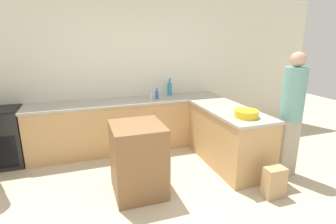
{
  "coord_description": "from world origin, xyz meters",
  "views": [
    {
      "loc": [
        -0.78,
        -2.34,
        1.93
      ],
      "look_at": [
        0.35,
        1.0,
        0.93
      ],
      "focal_mm": 28.0,
      "sensor_mm": 36.0,
      "label": 1
    }
  ],
  "objects_px": {
    "water_bottle_blue": "(157,95)",
    "mixing_bowl": "(246,114)",
    "vinegar_bottle_clear": "(151,95)",
    "dish_soap_bottle": "(170,89)",
    "paper_bag": "(274,182)",
    "island_table": "(138,159)",
    "person_at_peninsula": "(291,111)"
  },
  "relations": [
    {
      "from": "water_bottle_blue",
      "to": "paper_bag",
      "type": "xyz_separation_m",
      "value": [
        0.91,
        -2.05,
        -0.77
      ]
    },
    {
      "from": "mixing_bowl",
      "to": "vinegar_bottle_clear",
      "type": "relative_size",
      "value": 1.79
    },
    {
      "from": "mixing_bowl",
      "to": "water_bottle_blue",
      "type": "distance_m",
      "value": 1.69
    },
    {
      "from": "paper_bag",
      "to": "mixing_bowl",
      "type": "bearing_deg",
      "value": 97.07
    },
    {
      "from": "island_table",
      "to": "paper_bag",
      "type": "xyz_separation_m",
      "value": [
        1.57,
        -0.66,
        -0.26
      ]
    },
    {
      "from": "water_bottle_blue",
      "to": "vinegar_bottle_clear",
      "type": "bearing_deg",
      "value": 179.75
    },
    {
      "from": "vinegar_bottle_clear",
      "to": "island_table",
      "type": "bearing_deg",
      "value": -111.76
    },
    {
      "from": "water_bottle_blue",
      "to": "island_table",
      "type": "bearing_deg",
      "value": -115.54
    },
    {
      "from": "person_at_peninsula",
      "to": "paper_bag",
      "type": "bearing_deg",
      "value": -142.38
    },
    {
      "from": "island_table",
      "to": "paper_bag",
      "type": "distance_m",
      "value": 1.72
    },
    {
      "from": "dish_soap_bottle",
      "to": "vinegar_bottle_clear",
      "type": "bearing_deg",
      "value": -153.33
    },
    {
      "from": "island_table",
      "to": "mixing_bowl",
      "type": "distance_m",
      "value": 1.58
    },
    {
      "from": "water_bottle_blue",
      "to": "person_at_peninsula",
      "type": "bearing_deg",
      "value": -48.51
    },
    {
      "from": "mixing_bowl",
      "to": "paper_bag",
      "type": "bearing_deg",
      "value": -82.93
    },
    {
      "from": "vinegar_bottle_clear",
      "to": "dish_soap_bottle",
      "type": "bearing_deg",
      "value": 26.67
    },
    {
      "from": "island_table",
      "to": "vinegar_bottle_clear",
      "type": "bearing_deg",
      "value": 68.24
    },
    {
      "from": "vinegar_bottle_clear",
      "to": "water_bottle_blue",
      "type": "xyz_separation_m",
      "value": [
        0.11,
        -0.0,
        0.01
      ]
    },
    {
      "from": "dish_soap_bottle",
      "to": "island_table",
      "type": "bearing_deg",
      "value": -121.34
    },
    {
      "from": "person_at_peninsula",
      "to": "vinegar_bottle_clear",
      "type": "bearing_deg",
      "value": 133.56
    },
    {
      "from": "mixing_bowl",
      "to": "person_at_peninsula",
      "type": "xyz_separation_m",
      "value": [
        0.61,
        -0.16,
        0.03
      ]
    },
    {
      "from": "paper_bag",
      "to": "island_table",
      "type": "bearing_deg",
      "value": 157.17
    },
    {
      "from": "mixing_bowl",
      "to": "dish_soap_bottle",
      "type": "height_order",
      "value": "dish_soap_bottle"
    },
    {
      "from": "dish_soap_bottle",
      "to": "person_at_peninsula",
      "type": "bearing_deg",
      "value": -58.43
    },
    {
      "from": "island_table",
      "to": "person_at_peninsula",
      "type": "bearing_deg",
      "value": -6.66
    },
    {
      "from": "mixing_bowl",
      "to": "person_at_peninsula",
      "type": "distance_m",
      "value": 0.63
    },
    {
      "from": "vinegar_bottle_clear",
      "to": "person_at_peninsula",
      "type": "distance_m",
      "value": 2.26
    },
    {
      "from": "person_at_peninsula",
      "to": "paper_bag",
      "type": "height_order",
      "value": "person_at_peninsula"
    },
    {
      "from": "water_bottle_blue",
      "to": "mixing_bowl",
      "type": "bearing_deg",
      "value": -60.38
    },
    {
      "from": "vinegar_bottle_clear",
      "to": "water_bottle_blue",
      "type": "relative_size",
      "value": 0.9
    },
    {
      "from": "island_table",
      "to": "paper_bag",
      "type": "bearing_deg",
      "value": -22.83
    },
    {
      "from": "water_bottle_blue",
      "to": "dish_soap_bottle",
      "type": "bearing_deg",
      "value": 34.22
    },
    {
      "from": "island_table",
      "to": "person_at_peninsula",
      "type": "distance_m",
      "value": 2.18
    }
  ]
}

